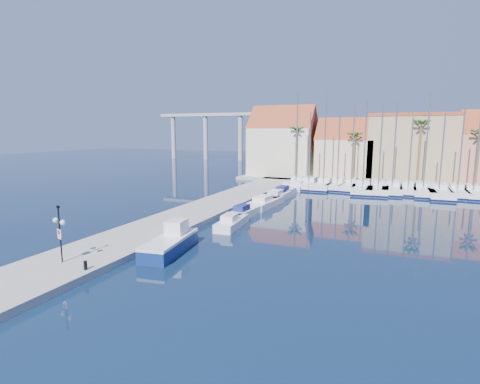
# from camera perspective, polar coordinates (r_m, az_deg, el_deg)

# --- Properties ---
(ground) EXTENTS (260.00, 260.00, 0.00)m
(ground) POSITION_cam_1_polar(r_m,az_deg,el_deg) (28.04, -1.80, -9.74)
(ground) COLOR black
(ground) RESTS_ON ground
(quay_west) EXTENTS (6.00, 77.00, 0.50)m
(quay_west) POSITION_cam_1_polar(r_m,az_deg,el_deg) (43.53, -5.07, -2.50)
(quay_west) COLOR gray
(quay_west) RESTS_ON ground
(shore_north) EXTENTS (54.00, 16.00, 0.50)m
(shore_north) POSITION_cam_1_polar(r_m,az_deg,el_deg) (72.57, 22.01, 1.63)
(shore_north) COLOR gray
(shore_north) RESTS_ON ground
(lamp_post) EXTENTS (1.28, 0.61, 3.86)m
(lamp_post) POSITION_cam_1_polar(r_m,az_deg,el_deg) (27.30, -25.82, -4.59)
(lamp_post) COLOR black
(lamp_post) RESTS_ON quay_west
(bollard) EXTENTS (0.23, 0.23, 0.57)m
(bollard) POSITION_cam_1_polar(r_m,az_deg,el_deg) (25.91, -22.49, -10.28)
(bollard) COLOR black
(bollard) RESTS_ON quay_west
(fishing_boat) EXTENTS (2.99, 6.57, 2.22)m
(fishing_boat) POSITION_cam_1_polar(r_m,az_deg,el_deg) (29.30, -10.49, -7.54)
(fishing_boat) COLOR navy
(fishing_boat) RESTS_ON ground
(motorboat_west_0) EXTENTS (2.09, 5.46, 1.40)m
(motorboat_west_0) POSITION_cam_1_polar(r_m,az_deg,el_deg) (35.79, -1.31, -4.65)
(motorboat_west_0) COLOR white
(motorboat_west_0) RESTS_ON ground
(motorboat_west_1) EXTENTS (1.96, 5.24, 1.40)m
(motorboat_west_1) POSITION_cam_1_polar(r_m,az_deg,el_deg) (40.06, 0.53, -3.12)
(motorboat_west_1) COLOR white
(motorboat_west_1) RESTS_ON ground
(motorboat_west_2) EXTENTS (2.82, 7.29, 1.40)m
(motorboat_west_2) POSITION_cam_1_polar(r_m,az_deg,el_deg) (45.68, 3.80, -1.58)
(motorboat_west_2) COLOR white
(motorboat_west_2) RESTS_ON ground
(motorboat_west_3) EXTENTS (2.28, 6.44, 1.40)m
(motorboat_west_3) POSITION_cam_1_polar(r_m,az_deg,el_deg) (50.04, 5.61, -0.64)
(motorboat_west_3) COLOR white
(motorboat_west_3) RESTS_ON ground
(motorboat_west_4) EXTENTS (2.27, 5.77, 1.40)m
(motorboat_west_4) POSITION_cam_1_polar(r_m,az_deg,el_deg) (53.83, 6.71, 0.05)
(motorboat_west_4) COLOR white
(motorboat_west_4) RESTS_ON ground
(motorboat_west_5) EXTENTS (1.75, 5.44, 1.40)m
(motorboat_west_5) POSITION_cam_1_polar(r_m,az_deg,el_deg) (59.39, 8.89, 0.87)
(motorboat_west_5) COLOR white
(motorboat_west_5) RESTS_ON ground
(motorboat_west_6) EXTENTS (2.58, 6.86, 1.40)m
(motorboat_west_6) POSITION_cam_1_polar(r_m,az_deg,el_deg) (63.60, 9.70, 1.41)
(motorboat_west_6) COLOR white
(motorboat_west_6) RESTS_ON ground
(sailboat_0) EXTENTS (2.49, 8.99, 14.93)m
(sailboat_0) POSITION_cam_1_polar(r_m,az_deg,el_deg) (62.51, 8.64, 1.43)
(sailboat_0) COLOR white
(sailboat_0) RESTS_ON ground
(sailboat_1) EXTENTS (3.24, 9.92, 12.05)m
(sailboat_1) POSITION_cam_1_polar(r_m,az_deg,el_deg) (62.14, 10.57, 1.27)
(sailboat_1) COLOR white
(sailboat_1) RESTS_ON ground
(sailboat_2) EXTENTS (2.85, 10.43, 14.60)m
(sailboat_2) POSITION_cam_1_polar(r_m,az_deg,el_deg) (61.91, 12.69, 1.19)
(sailboat_2) COLOR white
(sailboat_2) RESTS_ON ground
(sailboat_3) EXTENTS (2.85, 8.77, 11.64)m
(sailboat_3) POSITION_cam_1_polar(r_m,az_deg,el_deg) (61.83, 14.68, 1.09)
(sailboat_3) COLOR white
(sailboat_3) RESTS_ON ground
(sailboat_4) EXTENTS (3.20, 9.34, 13.52)m
(sailboat_4) POSITION_cam_1_polar(r_m,az_deg,el_deg) (61.65, 16.66, 1.00)
(sailboat_4) COLOR white
(sailboat_4) RESTS_ON ground
(sailboat_5) EXTENTS (3.75, 11.63, 13.61)m
(sailboat_5) POSITION_cam_1_polar(r_m,az_deg,el_deg) (60.26, 18.18, 0.70)
(sailboat_5) COLOR white
(sailboat_5) RESTS_ON ground
(sailboat_6) EXTENTS (3.21, 11.62, 12.99)m
(sailboat_6) POSITION_cam_1_polar(r_m,az_deg,el_deg) (60.45, 20.33, 0.60)
(sailboat_6) COLOR white
(sailboat_6) RESTS_ON ground
(sailboat_7) EXTENTS (3.08, 10.73, 13.21)m
(sailboat_7) POSITION_cam_1_polar(r_m,az_deg,el_deg) (60.96, 22.13, 0.58)
(sailboat_7) COLOR white
(sailboat_7) RESTS_ON ground
(sailboat_8) EXTENTS (2.37, 8.43, 11.07)m
(sailboat_8) POSITION_cam_1_polar(r_m,az_deg,el_deg) (60.98, 24.23, 0.45)
(sailboat_8) COLOR white
(sailboat_8) RESTS_ON ground
(sailboat_9) EXTENTS (3.12, 10.69, 14.26)m
(sailboat_9) POSITION_cam_1_polar(r_m,az_deg,el_deg) (61.00, 26.07, 0.33)
(sailboat_9) COLOR white
(sailboat_9) RESTS_ON ground
(sailboat_10) EXTENTS (3.43, 11.72, 11.49)m
(sailboat_10) POSITION_cam_1_polar(r_m,az_deg,el_deg) (60.57, 27.96, 0.09)
(sailboat_10) COLOR white
(sailboat_10) RESTS_ON ground
(sailboat_11) EXTENTS (2.47, 9.18, 12.20)m
(sailboat_11) POSITION_cam_1_polar(r_m,az_deg,el_deg) (61.75, 30.14, 0.11)
(sailboat_11) COLOR white
(sailboat_11) RESTS_ON ground
(sailboat_12) EXTENTS (2.45, 8.62, 13.07)m
(sailboat_12) POSITION_cam_1_polar(r_m,az_deg,el_deg) (61.57, 31.90, -0.04)
(sailboat_12) COLOR white
(sailboat_12) RESTS_ON ground
(building_0) EXTENTS (12.30, 9.00, 13.50)m
(building_0) POSITION_cam_1_polar(r_m,az_deg,el_deg) (74.15, 6.56, 7.27)
(building_0) COLOR beige
(building_0) RESTS_ON shore_north
(building_1) EXTENTS (10.30, 8.00, 11.00)m
(building_1) POSITION_cam_1_polar(r_m,az_deg,el_deg) (71.70, 15.82, 5.93)
(building_1) COLOR #CDB490
(building_1) RESTS_ON shore_north
(building_2) EXTENTS (14.20, 10.20, 11.50)m
(building_2) POSITION_cam_1_polar(r_m,az_deg,el_deg) (72.08, 24.70, 6.21)
(building_2) COLOR tan
(building_2) RESTS_ON shore_north
(palm_0) EXTENTS (2.60, 2.60, 10.15)m
(palm_0) POSITION_cam_1_polar(r_m,az_deg,el_deg) (68.21, 8.64, 9.19)
(palm_0) COLOR brown
(palm_0) RESTS_ON shore_north
(palm_1) EXTENTS (2.60, 2.60, 9.15)m
(palm_1) POSITION_cam_1_polar(r_m,az_deg,el_deg) (66.40, 17.08, 8.07)
(palm_1) COLOR brown
(palm_1) RESTS_ON shore_north
(palm_2) EXTENTS (2.60, 2.60, 11.15)m
(palm_2) POSITION_cam_1_polar(r_m,az_deg,el_deg) (66.07, 25.92, 9.18)
(palm_2) COLOR brown
(palm_2) RESTS_ON shore_north
(palm_3) EXTENTS (2.60, 2.60, 9.65)m
(palm_3) POSITION_cam_1_polar(r_m,az_deg,el_deg) (66.88, 32.74, 7.42)
(palm_3) COLOR brown
(palm_3) RESTS_ON shore_north
(viaduct) EXTENTS (48.00, 2.20, 14.45)m
(viaduct) POSITION_cam_1_polar(r_m,az_deg,el_deg) (117.33, -2.27, 9.90)
(viaduct) COLOR #9E9E99
(viaduct) RESTS_ON ground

